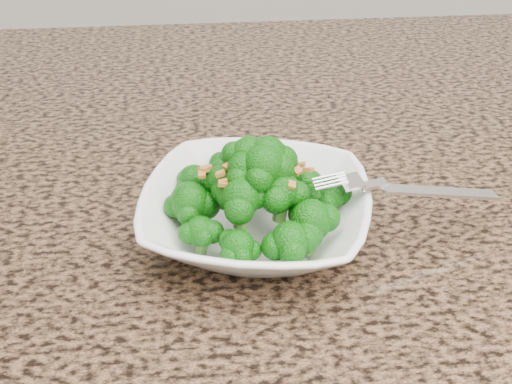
{
  "coord_description": "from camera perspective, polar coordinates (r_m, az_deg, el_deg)",
  "views": [
    {
      "loc": [
        -0.19,
        -0.29,
        1.26
      ],
      "look_at": [
        -0.14,
        0.19,
        0.95
      ],
      "focal_mm": 45.0,
      "sensor_mm": 36.0,
      "label": 1
    }
  ],
  "objects": [
    {
      "name": "broccoli_pile",
      "position": [
        0.56,
        -0.0,
        2.9
      ],
      "size": [
        0.18,
        0.18,
        0.07
      ],
      "primitive_type": null,
      "color": "#10640B",
      "rests_on": "bowl"
    },
    {
      "name": "granite_counter",
      "position": [
        0.72,
        10.51,
        0.82
      ],
      "size": [
        1.64,
        1.04,
        0.03
      ],
      "primitive_type": "cube",
      "color": "brown",
      "rests_on": "cabinet"
    },
    {
      "name": "fork",
      "position": [
        0.58,
        10.81,
        0.69
      ],
      "size": [
        0.2,
        0.06,
        0.01
      ],
      "primitive_type": null,
      "rotation": [
        0.0,
        0.0,
        0.14
      ],
      "color": "silver",
      "rests_on": "bowl"
    },
    {
      "name": "garlic_topping",
      "position": [
        0.54,
        -0.0,
        6.16
      ],
      "size": [
        0.11,
        0.11,
        0.01
      ],
      "primitive_type": null,
      "color": "#B8762C",
      "rests_on": "broccoli_pile"
    },
    {
      "name": "bowl",
      "position": [
        0.59,
        -0.0,
        -1.99
      ],
      "size": [
        0.25,
        0.25,
        0.05
      ],
      "primitive_type": "imported",
      "rotation": [
        0.0,
        0.0,
        -0.22
      ],
      "color": "white",
      "rests_on": "granite_counter"
    }
  ]
}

